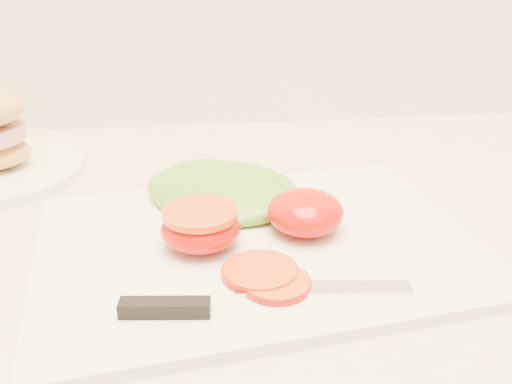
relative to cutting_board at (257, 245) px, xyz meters
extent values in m
cube|color=white|center=(0.00, 0.00, 0.00)|extent=(0.43, 0.34, 0.01)
ellipsoid|color=red|center=(0.05, 0.01, 0.03)|extent=(0.07, 0.07, 0.04)
ellipsoid|color=red|center=(-0.05, 0.00, 0.02)|extent=(0.07, 0.07, 0.04)
cylinder|color=red|center=(-0.05, 0.00, 0.04)|extent=(0.07, 0.07, 0.01)
cylinder|color=orange|center=(0.00, -0.06, 0.01)|extent=(0.06, 0.06, 0.01)
cylinder|color=orange|center=(0.01, -0.08, 0.01)|extent=(0.05, 0.05, 0.01)
ellipsoid|color=#599327|center=(-0.03, 0.08, 0.02)|extent=(0.19, 0.17, 0.03)
cube|color=silver|center=(0.04, -0.09, 0.01)|extent=(0.14, 0.03, 0.00)
cube|color=black|center=(-0.08, -0.10, 0.01)|extent=(0.07, 0.02, 0.01)
camera|label=1|loc=(-0.06, -0.46, 0.27)|focal=40.00mm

